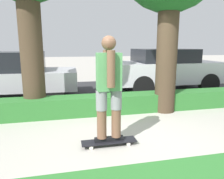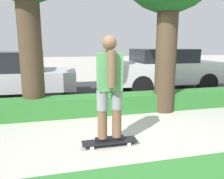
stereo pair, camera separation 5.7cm
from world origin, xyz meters
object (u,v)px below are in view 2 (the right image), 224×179
(skater_person, at_px, (110,87))
(parked_car_front, at_px, (11,75))
(skateboard, at_px, (110,142))
(parked_car_middle, at_px, (164,69))

(skater_person, xyz_separation_m, parked_car_front, (-2.39, 4.17, -0.26))
(skateboard, height_order, parked_car_front, parked_car_front)
(skater_person, height_order, parked_car_front, skater_person)
(skater_person, relative_size, parked_car_middle, 0.44)
(parked_car_front, height_order, parked_car_middle, parked_car_middle)
(parked_car_front, distance_m, parked_car_middle, 5.51)
(skater_person, distance_m, parked_car_front, 4.82)
(skater_person, xyz_separation_m, parked_car_middle, (3.12, 4.16, -0.21))
(skater_person, bearing_deg, parked_car_middle, 53.19)
(skateboard, relative_size, parked_car_front, 0.23)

